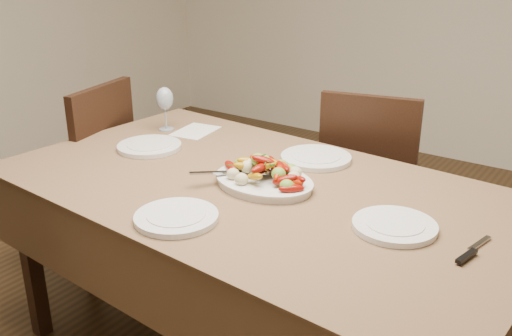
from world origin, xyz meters
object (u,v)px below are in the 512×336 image
object	(u,v)px
plate_near	(176,218)
serving_platter	(264,183)
plate_right	(394,226)
wine_glass	(165,108)
chair_far	(372,185)
dining_table	(256,279)
chair_left	(76,180)
plate_left	(149,147)
plate_far	(316,158)

from	to	relation	value
plate_near	serving_platter	bearing A→B (deg)	79.47
plate_right	wine_glass	bearing A→B (deg)	165.22
plate_near	wine_glass	xyz separation A→B (m)	(-0.65, 0.64, 0.09)
plate_right	plate_near	size ratio (longest dim) A/B	0.97
chair_far	dining_table	bearing A→B (deg)	72.35
chair_left	plate_right	world-z (taller)	chair_left
plate_left	plate_near	bearing A→B (deg)	-38.18
chair_left	plate_right	bearing A→B (deg)	72.68
plate_right	plate_far	world-z (taller)	same
serving_platter	plate_far	distance (m)	0.32
plate_far	plate_near	size ratio (longest dim) A/B	1.06
plate_far	plate_near	world-z (taller)	same
plate_left	plate_far	bearing A→B (deg)	23.73
plate_right	chair_left	bearing A→B (deg)	175.39
serving_platter	chair_left	bearing A→B (deg)	175.47
plate_left	plate_far	xyz separation A→B (m)	(0.62, 0.27, 0.00)
serving_platter	plate_right	world-z (taller)	serving_platter
plate_near	plate_far	bearing A→B (deg)	82.61
chair_left	plate_right	xyz separation A→B (m)	(1.64, -0.13, 0.29)
plate_left	wine_glass	world-z (taller)	wine_glass
chair_far	plate_near	distance (m)	1.25
chair_left	wine_glass	size ratio (longest dim) A/B	4.64
chair_left	wine_glass	distance (m)	0.61
chair_far	plate_right	size ratio (longest dim) A/B	3.88
dining_table	chair_left	world-z (taller)	chair_left
plate_far	plate_near	bearing A→B (deg)	-97.39
chair_left	wine_glass	bearing A→B (deg)	100.16
serving_platter	plate_far	world-z (taller)	serving_platter
serving_platter	plate_right	distance (m)	0.49
dining_table	plate_left	xyz separation A→B (m)	(-0.57, 0.06, 0.39)
serving_platter	plate_left	distance (m)	0.60
chair_far	serving_platter	bearing A→B (deg)	74.24
plate_far	wine_glass	size ratio (longest dim) A/B	1.31
chair_left	plate_near	size ratio (longest dim) A/B	3.76
plate_right	wine_glass	size ratio (longest dim) A/B	1.20
plate_right	chair_far	bearing A→B (deg)	116.79
dining_table	chair_left	distance (m)	1.13
serving_platter	plate_right	xyz separation A→B (m)	(0.49, -0.04, -0.00)
serving_platter	wine_glass	xyz separation A→B (m)	(-0.72, 0.28, 0.09)
chair_far	plate_near	xyz separation A→B (m)	(-0.11, -1.21, 0.29)
dining_table	chair_far	world-z (taller)	chair_far
chair_left	plate_far	bearing A→B (deg)	88.44
plate_right	plate_far	size ratio (longest dim) A/B	0.91
serving_platter	plate_far	bearing A→B (deg)	86.19
dining_table	chair_far	distance (m)	0.86
plate_left	plate_near	xyz separation A→B (m)	(0.53, -0.42, 0.00)
plate_right	wine_glass	distance (m)	1.25
chair_far	plate_left	bearing A→B (deg)	38.37
chair_far	plate_left	world-z (taller)	chair_far
serving_platter	plate_near	bearing A→B (deg)	-100.53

